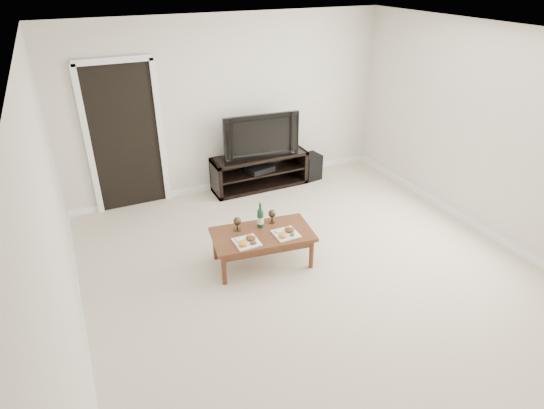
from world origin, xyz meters
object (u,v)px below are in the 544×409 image
(television, at_px, (259,134))
(coffee_table, at_px, (263,248))
(media_console, at_px, (260,171))
(subwoofer, at_px, (311,167))

(television, bearing_deg, coffee_table, -107.56)
(media_console, height_order, subwoofer, media_console)
(coffee_table, bearing_deg, television, 67.13)
(media_console, bearing_deg, television, 0.00)
(television, relative_size, subwoofer, 2.78)
(subwoofer, bearing_deg, coffee_table, -140.20)
(media_console, bearing_deg, subwoofer, -3.80)
(media_console, distance_m, coffee_table, 2.10)
(television, distance_m, subwoofer, 1.12)
(television, relative_size, coffee_table, 1.02)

